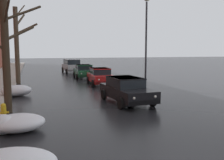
% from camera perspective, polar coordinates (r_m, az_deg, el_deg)
% --- Properties ---
extents(snow_bank_along_left_kerb, '(2.26, 1.40, 0.76)m').
position_cam_1_polar(snow_bank_along_left_kerb, '(32.66, -3.82, 2.26)').
color(snow_bank_along_left_kerb, white).
rests_on(snow_bank_along_left_kerb, ground).
extents(snow_bank_mid_block_left, '(1.87, 1.21, 0.71)m').
position_cam_1_polar(snow_bank_mid_block_left, '(17.03, -21.04, -2.31)').
color(snow_bank_mid_block_left, white).
rests_on(snow_bank_mid_block_left, ground).
extents(snow_bank_along_right_kerb, '(1.91, 1.47, 0.70)m').
position_cam_1_polar(snow_bank_along_right_kerb, '(9.64, -21.25, -9.20)').
color(snow_bank_along_right_kerb, white).
rests_on(snow_bank_along_right_kerb, ground).
extents(bare_tree_second_along_sidewalk, '(3.69, 2.64, 6.33)m').
position_cam_1_polar(bare_tree_second_along_sidewalk, '(12.44, -23.28, 8.05)').
color(bare_tree_second_along_sidewalk, '#382B1E').
rests_on(bare_tree_second_along_sidewalk, ground).
extents(bare_tree_mid_block, '(1.99, 2.78, 7.10)m').
position_cam_1_polar(bare_tree_mid_block, '(23.38, -20.86, 7.89)').
color(bare_tree_mid_block, '#4C3D2D').
rests_on(bare_tree_mid_block, ground).
extents(sedan_black_approaching_near_lane, '(2.10, 4.39, 1.42)m').
position_cam_1_polar(sedan_black_approaching_near_lane, '(13.88, 3.25, -2.14)').
color(sedan_black_approaching_near_lane, black).
rests_on(sedan_black_approaching_near_lane, ground).
extents(sedan_red_parked_kerbside_close, '(2.10, 4.22, 1.42)m').
position_cam_1_polar(sedan_red_parked_kerbside_close, '(21.29, -2.71, 0.94)').
color(sedan_red_parked_kerbside_close, red).
rests_on(sedan_red_parked_kerbside_close, ground).
extents(sedan_green_parked_kerbside_mid, '(2.16, 4.45, 1.42)m').
position_cam_1_polar(sedan_green_parked_kerbside_mid, '(26.63, -6.47, 2.05)').
color(sedan_green_parked_kerbside_mid, '#1E5633').
rests_on(sedan_green_parked_kerbside_mid, ground).
extents(suv_silver_parked_far_down_block, '(2.24, 4.64, 1.82)m').
position_cam_1_polar(suv_silver_parked_far_down_block, '(33.41, -9.24, 3.34)').
color(suv_silver_parked_far_down_block, '#B7B7BC').
rests_on(suv_silver_parked_far_down_block, ground).
extents(fire_hydrant, '(0.42, 0.22, 0.71)m').
position_cam_1_polar(fire_hydrant, '(11.44, -23.60, -6.62)').
color(fire_hydrant, gold).
rests_on(fire_hydrant, ground).
extents(street_lamp_post, '(0.44, 0.24, 6.71)m').
position_cam_1_polar(street_lamp_post, '(18.93, 7.81, 9.15)').
color(street_lamp_post, '#28282D').
rests_on(street_lamp_post, ground).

